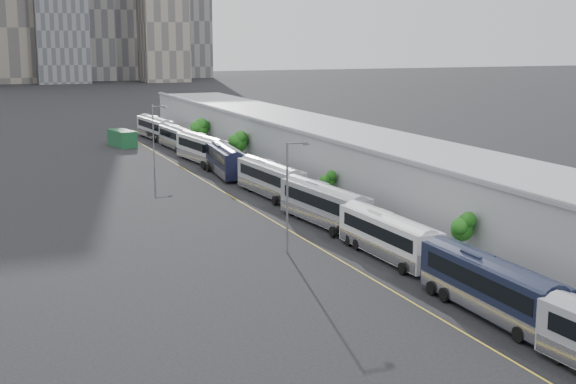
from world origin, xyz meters
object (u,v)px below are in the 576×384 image
bus_8 (155,130)px  bus_2 (388,240)px  bus_3 (324,208)px  bus_6 (202,151)px  shipping_container (122,138)px  bus_4 (271,182)px  street_lamp_far (155,132)px  suv (123,134)px  bus_7 (177,140)px  bus_1 (490,291)px  street_lamp_near (289,190)px  bus_5 (225,163)px

bus_8 → bus_2: bearing=-94.1°
bus_3 → bus_6: 42.17m
shipping_container → bus_4: bearing=-91.7°
bus_8 → street_lamp_far: street_lamp_far is taller
suv → bus_6: bearing=-58.7°
bus_3 → bus_6: bus_6 is taller
bus_3 → bus_7: 57.43m
bus_1 → bus_7: (0.67, 84.61, -0.04)m
bus_2 → suv: (-5.31, 88.01, -0.79)m
bus_8 → street_lamp_near: size_ratio=1.47×
bus_7 → suv: 18.69m
bus_2 → bus_3: size_ratio=0.93×
bus_6 → bus_7: bus_6 is taller
bus_6 → bus_7: 15.26m
bus_3 → bus_5: (-0.31, 30.59, 0.00)m
bus_1 → bus_6: bearing=90.1°
bus_2 → shipping_container: (-7.47, 76.91, -0.20)m
bus_1 → bus_2: size_ratio=1.03×
bus_6 → shipping_container: 23.24m
bus_4 → street_lamp_near: 24.65m
bus_6 → bus_1: bearing=-96.0°
bus_2 → bus_5: (-0.24, 43.32, 0.11)m
street_lamp_near → bus_7: bearing=83.9°
bus_8 → suv: (-5.10, 3.39, -0.91)m
bus_4 → bus_7: bus_4 is taller
bus_3 → suv: bearing=89.3°
bus_5 → street_lamp_near: street_lamp_near is taller
street_lamp_far → bus_5: bearing=-57.1°
suv → shipping_container: bearing=-78.8°
bus_5 → suv: 44.98m
street_lamp_near → street_lamp_far: size_ratio=1.10×
bus_2 → bus_5: bus_5 is taller
bus_2 → bus_6: (-0.03, 54.90, 0.16)m
bus_8 → shipping_container: 10.60m
bus_3 → bus_4: bearing=84.3°
bus_4 → bus_5: bus_5 is taller
bus_5 → bus_7: (0.40, 26.84, -0.09)m
bus_5 → suv: bus_5 is taller
bus_5 → bus_7: bus_5 is taller
bus_2 → suv: bus_2 is taller
bus_8 → suv: 6.19m
bus_1 → bus_7: size_ratio=1.02×
bus_1 → street_lamp_far: 68.72m
bus_2 → bus_8: (-0.21, 84.63, 0.12)m
bus_4 → bus_7: (-0.15, 42.22, -0.08)m
bus_2 → bus_4: size_ratio=0.93×
street_lamp_near → shipping_container: bearing=90.5°
bus_1 → bus_5: bus_5 is taller
street_lamp_near → bus_3: bearing=49.6°
bus_2 → bus_6: bearing=88.6°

